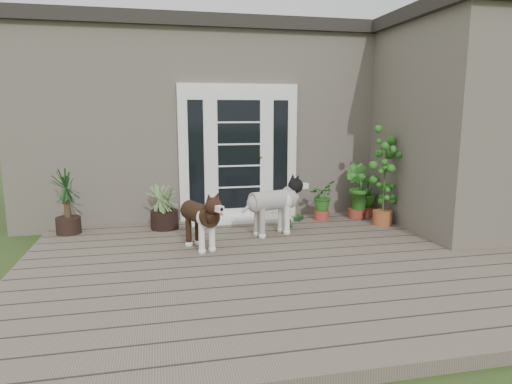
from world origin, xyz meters
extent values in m
cube|color=#6B5B4C|center=(0.00, 0.40, 0.06)|extent=(6.20, 4.60, 0.12)
cube|color=#665E54|center=(0.00, 4.65, 1.55)|extent=(7.40, 4.00, 3.10)
cube|color=#2D2826|center=(0.00, 4.65, 3.20)|extent=(7.60, 4.20, 0.20)
cube|color=#665E54|center=(2.90, 1.50, 1.55)|extent=(1.60, 2.40, 3.10)
cube|color=#2D2826|center=(2.90, 1.50, 3.20)|extent=(1.80, 2.60, 0.20)
cube|color=white|center=(-0.20, 2.60, 1.19)|extent=(1.90, 0.14, 2.15)
cube|color=white|center=(-0.20, 2.40, 0.14)|extent=(1.60, 0.40, 0.05)
imported|color=#2B5C1A|center=(1.08, 2.21, 0.39)|extent=(0.60, 0.60, 0.55)
imported|color=#255C1A|center=(1.68, 2.19, 0.45)|extent=(0.60, 0.60, 0.67)
imported|color=#1A5C1E|center=(1.90, 2.28, 0.39)|extent=(0.42, 0.42, 0.54)
camera|label=1|loc=(-1.45, -4.46, 1.85)|focal=31.47mm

